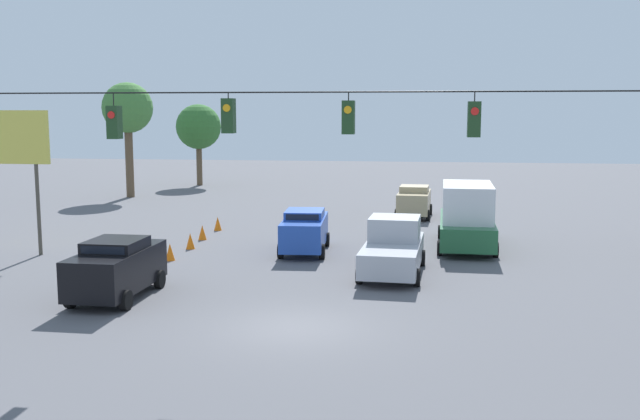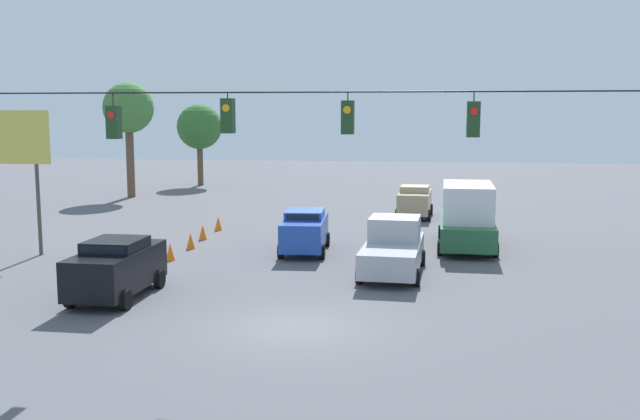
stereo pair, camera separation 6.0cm
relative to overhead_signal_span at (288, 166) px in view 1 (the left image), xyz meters
The scene contains 16 objects.
ground_plane 4.80m from the overhead_signal_span, 90.42° to the right, with size 140.00×140.00×0.00m, color #56565B.
overhead_signal_span is the anchor object (origin of this frame).
pickup_truck_silver_crossing_near 9.41m from the overhead_signal_span, 107.01° to the right, with size 2.50×5.50×2.12m.
sedan_blue_withflow_mid 12.57m from the overhead_signal_span, 82.91° to the right, with size 2.19×4.57×1.87m.
sedan_tan_oncoming_deep 23.71m from the overhead_signal_span, 97.85° to the right, with size 2.18×4.10×1.86m.
box_truck_green_oncoming_far 15.41m from the overhead_signal_span, 111.96° to the right, with size 2.73×6.69×2.93m.
sedan_black_parked_shoulder 8.12m from the overhead_signal_span, 27.72° to the right, with size 2.09×4.38×1.97m.
traffic_cone_nearest 9.19m from the overhead_signal_span, 30.92° to the right, with size 0.40×0.40×0.72m, color orange.
traffic_cone_second 10.39m from the overhead_signal_span, 44.30° to the right, with size 0.40×0.40×0.72m, color orange.
traffic_cone_third 12.33m from the overhead_signal_span, 54.24° to the right, with size 0.40×0.40×0.72m, color orange.
traffic_cone_fourth 14.36m from the overhead_signal_span, 60.63° to the right, with size 0.40×0.40×0.72m, color orange.
traffic_cone_fifth 16.42m from the overhead_signal_span, 64.27° to the right, with size 0.40×0.40×0.72m, color orange.
traffic_cone_farthest 18.89m from the overhead_signal_span, 67.94° to the right, with size 0.40×0.40×0.72m, color orange.
roadside_billboard 17.20m from the overhead_signal_span, 34.44° to the right, with size 4.25×0.16×6.20m.
tree_horizon_left 35.08m from the overhead_signal_span, 60.41° to the right, with size 3.61×3.61×8.24m.
tree_horizon_right 42.12m from the overhead_signal_span, 69.27° to the right, with size 3.75×3.75×6.80m.
Camera 1 is at (-3.44, 19.47, 6.11)m, focal length 40.00 mm.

